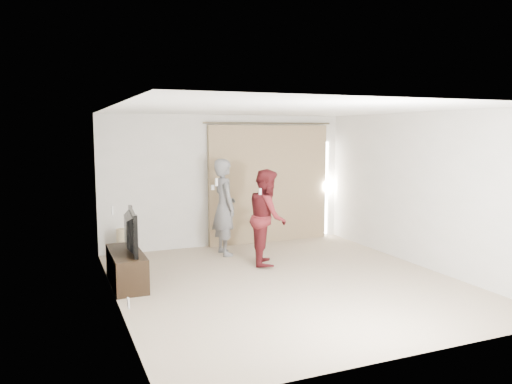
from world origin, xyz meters
The scene contains 10 objects.
floor centered at (0.00, 0.00, 0.00)m, with size 5.50×5.50×0.00m, color tan.
wall_back centered at (0.00, 2.75, 1.30)m, with size 5.00×0.04×2.60m, color silver.
wall_left centered at (-2.50, 0.00, 1.30)m, with size 0.04×5.50×2.60m.
ceiling centered at (0.00, 0.00, 2.60)m, with size 5.00×5.50×0.01m, color white.
curtain centered at (0.91, 2.68, 1.20)m, with size 2.80×0.11×2.46m.
tv_console centered at (-2.27, 0.82, 0.25)m, with size 0.45×1.30×0.50m, color black.
tv centered at (-2.27, 0.82, 0.81)m, with size 1.08×0.14×0.62m, color black.
scratching_post centered at (-2.10, 2.40, 0.22)m, with size 0.41×0.41×0.54m.
person_man centered at (-0.31, 2.00, 0.89)m, with size 0.44×0.66×1.78m.
person_woman centered at (0.16, 1.09, 0.82)m, with size 0.86×0.97×1.64m.
Camera 1 is at (-3.26, -6.62, 2.28)m, focal length 35.00 mm.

